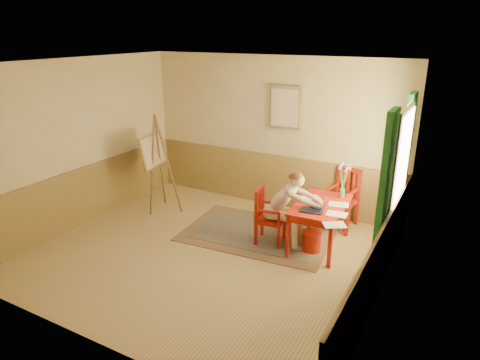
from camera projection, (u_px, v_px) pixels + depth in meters
The scene contains 14 objects.
room at pixel (206, 165), 6.05m from camera, with size 5.04×4.54×2.84m.
wainscot at pixel (234, 205), 7.01m from camera, with size 5.00×4.50×1.00m.
window at pixel (397, 173), 5.89m from camera, with size 0.12×2.01×2.20m.
wall_portrait at pixel (285, 108), 7.60m from camera, with size 0.60×0.05×0.76m.
rug at pixel (258, 233), 7.12m from camera, with size 2.52×1.78×0.02m.
table at pixel (320, 209), 6.51m from camera, with size 0.78×1.23×0.72m.
chair_left at pixel (268, 216), 6.71m from camera, with size 0.48×0.46×0.91m.
chair_back at pixel (344, 198), 7.32m from camera, with size 0.51×0.52×0.99m.
figure at pixel (286, 205), 6.53m from camera, with size 0.94×0.47×1.23m.
laptop at pixel (316, 208), 6.19m from camera, with size 0.41×0.28×0.23m.
papers at pixel (330, 210), 6.26m from camera, with size 0.99×1.12×0.00m.
vase at pixel (343, 182), 6.66m from camera, with size 0.19×0.28×0.56m.
wastebasket at pixel (311, 241), 6.53m from camera, with size 0.30×0.30×0.32m, color #A01B0A.
easel at pixel (155, 154), 7.77m from camera, with size 0.66×0.81×1.81m.
Camera 1 is at (3.20, -4.84, 3.21)m, focal length 32.05 mm.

